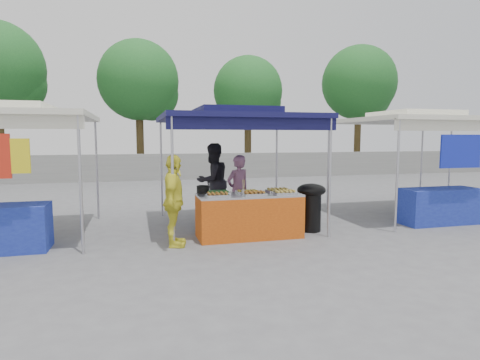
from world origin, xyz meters
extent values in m
plane|color=#575759|center=(0.00, 0.00, 0.00)|extent=(80.00, 80.00, 0.00)
cube|color=gray|center=(0.00, 11.00, 0.60)|extent=(40.00, 0.25, 1.20)
cylinder|color=#B6B6BD|center=(-1.50, -0.50, 1.15)|extent=(0.05, 0.05, 2.30)
cylinder|color=#B6B6BD|center=(1.50, -0.50, 1.15)|extent=(0.05, 0.05, 2.30)
cylinder|color=#B6B6BD|center=(-1.50, 2.50, 1.15)|extent=(0.05, 0.05, 2.30)
cylinder|color=#B6B6BD|center=(1.50, 2.50, 1.15)|extent=(0.05, 0.05, 2.30)
cube|color=#100F3F|center=(0.00, 1.00, 2.35)|extent=(3.20, 3.20, 0.10)
cube|color=#100F3F|center=(0.00, 1.00, 2.48)|extent=(1.65, 1.65, 0.18)
cube|color=#100F3F|center=(0.00, -0.50, 2.20)|extent=(3.20, 0.04, 0.25)
cylinder|color=#B6B6BD|center=(-3.00, -0.50, 1.15)|extent=(0.05, 0.05, 2.30)
cylinder|color=#B6B6BD|center=(-3.00, 2.50, 1.15)|extent=(0.05, 0.05, 2.30)
cube|color=beige|center=(-4.50, 1.00, 2.35)|extent=(3.20, 3.20, 0.10)
cube|color=beige|center=(-4.50, 1.00, 2.48)|extent=(1.65, 1.65, 0.18)
cube|color=yellow|center=(-3.95, -0.52, 1.65)|extent=(0.45, 0.04, 0.55)
cylinder|color=#B6B6BD|center=(3.00, -0.50, 1.15)|extent=(0.05, 0.05, 2.30)
cylinder|color=#B6B6BD|center=(3.00, 2.50, 1.15)|extent=(0.05, 0.05, 2.30)
cylinder|color=#B6B6BD|center=(6.00, 2.50, 1.15)|extent=(0.05, 0.05, 2.30)
cube|color=beige|center=(4.50, 1.00, 2.35)|extent=(3.20, 3.20, 0.10)
cube|color=beige|center=(4.50, 1.00, 2.48)|extent=(1.65, 1.65, 0.18)
cube|color=beige|center=(4.50, -0.50, 2.20)|extent=(3.20, 0.04, 0.25)
cube|color=#1E2F9D|center=(4.50, 0.00, 0.40)|extent=(1.80, 0.70, 0.80)
cube|color=#1321A9|center=(4.50, -0.52, 1.65)|extent=(1.00, 0.04, 0.70)
cylinder|color=#B6B6BD|center=(7.00, 2.50, 1.15)|extent=(0.05, 0.05, 2.30)
cylinder|color=#3F3018|center=(-7.93, 12.67, 2.24)|extent=(0.36, 0.36, 4.48)
sphere|color=#1E5B21|center=(-7.33, 12.87, 4.35)|extent=(2.82, 2.82, 2.82)
cylinder|color=#3F3018|center=(-1.85, 12.66, 2.09)|extent=(0.36, 0.36, 4.18)
sphere|color=#1E5B21|center=(-1.85, 12.66, 4.66)|extent=(3.83, 3.83, 3.83)
sphere|color=#1E5B21|center=(-1.25, 12.86, 4.07)|extent=(2.63, 2.63, 2.63)
cylinder|color=#3F3018|center=(3.62, 12.76, 1.95)|extent=(0.36, 0.36, 3.89)
sphere|color=#1E5B21|center=(3.62, 12.76, 4.34)|extent=(3.56, 3.56, 3.56)
sphere|color=#1E5B21|center=(4.22, 12.96, 3.78)|extent=(2.45, 2.45, 2.45)
cylinder|color=#3F3018|center=(9.98, 12.66, 2.22)|extent=(0.36, 0.36, 4.44)
sphere|color=#1E5B21|center=(9.98, 12.66, 4.95)|extent=(4.06, 4.06, 4.06)
sphere|color=#1E5B21|center=(10.58, 12.86, 4.32)|extent=(2.79, 2.79, 2.79)
cube|color=#BC4A10|center=(0.00, -0.10, 0.40)|extent=(2.00, 0.80, 0.81)
cube|color=#B6B6BD|center=(0.00, -0.10, 0.83)|extent=(2.00, 0.80, 0.04)
cube|color=silver|center=(-0.67, -0.34, 0.88)|extent=(0.42, 0.30, 0.05)
cube|color=brown|center=(-0.67, -0.34, 0.91)|extent=(0.35, 0.25, 0.02)
cube|color=silver|center=(0.03, -0.34, 0.88)|extent=(0.42, 0.30, 0.05)
cube|color=brown|center=(0.03, -0.34, 0.91)|extent=(0.35, 0.25, 0.02)
cube|color=silver|center=(0.64, -0.34, 0.88)|extent=(0.42, 0.30, 0.05)
cube|color=#A98F3A|center=(0.64, -0.34, 0.91)|extent=(0.35, 0.25, 0.02)
cube|color=silver|center=(-0.59, -0.03, 0.88)|extent=(0.42, 0.30, 0.05)
cube|color=#1E541D|center=(-0.59, -0.03, 0.91)|extent=(0.35, 0.25, 0.02)
cube|color=silver|center=(-0.01, 0.00, 0.88)|extent=(0.42, 0.30, 0.05)
cube|color=gold|center=(-0.01, 0.00, 0.91)|extent=(0.35, 0.25, 0.02)
cube|color=silver|center=(0.61, -0.03, 0.88)|extent=(0.42, 0.30, 0.05)
cube|color=#A98F3A|center=(0.61, -0.03, 0.91)|extent=(0.35, 0.25, 0.02)
cylinder|color=black|center=(-0.84, 0.25, 0.92)|extent=(0.25, 0.25, 0.15)
cylinder|color=#B6B6BD|center=(-0.14, -0.21, 0.90)|extent=(0.08, 0.08, 0.10)
cylinder|color=black|center=(1.38, 0.06, 0.40)|extent=(0.41, 0.41, 0.80)
ellipsoid|color=black|center=(1.38, 0.06, 0.87)|extent=(0.60, 0.60, 0.27)
cube|color=#13239D|center=(-0.30, 0.70, 0.16)|extent=(0.53, 0.37, 0.32)
cube|color=#13239D|center=(0.16, 0.57, 0.16)|extent=(0.54, 0.38, 0.32)
cube|color=#13239D|center=(0.16, 0.57, 0.48)|extent=(0.51, 0.36, 0.31)
imported|color=#855474|center=(0.03, 0.89, 0.78)|extent=(0.67, 0.57, 1.56)
imported|color=black|center=(-0.34, 1.88, 0.90)|extent=(1.10, 1.02, 1.80)
imported|color=yellow|center=(-1.48, -0.41, 0.82)|extent=(0.57, 1.02, 1.64)
camera|label=1|loc=(-2.13, -7.49, 1.94)|focal=30.00mm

